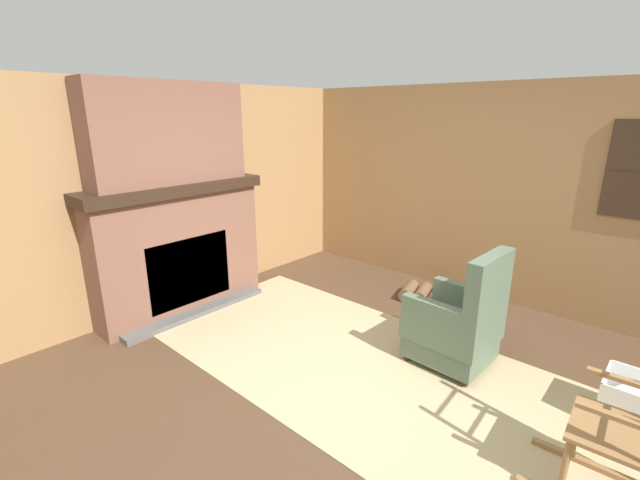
# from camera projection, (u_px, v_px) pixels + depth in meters

# --- Properties ---
(ground_plane) EXTENTS (14.00, 14.00, 0.00)m
(ground_plane) POSITION_uv_depth(u_px,v_px,m) (352.00, 397.00, 3.20)
(ground_plane) COLOR #4C3523
(wood_panel_wall_left) EXTENTS (0.06, 5.59, 2.36)m
(wood_panel_wall_left) POSITION_uv_depth(u_px,v_px,m) (163.00, 199.00, 4.47)
(wood_panel_wall_left) COLOR #9E7247
(wood_panel_wall_left) RESTS_ON ground
(wood_panel_wall_back) EXTENTS (5.59, 0.09, 2.36)m
(wood_panel_wall_back) POSITION_uv_depth(u_px,v_px,m) (499.00, 195.00, 4.64)
(wood_panel_wall_back) COLOR #9E7247
(wood_panel_wall_back) RESTS_ON ground
(fireplace_hearth) EXTENTS (0.59, 1.88, 1.37)m
(fireplace_hearth) POSITION_uv_depth(u_px,v_px,m) (180.00, 249.00, 4.47)
(fireplace_hearth) COLOR brown
(fireplace_hearth) RESTS_ON ground
(chimney_breast) EXTENTS (0.33, 1.56, 0.97)m
(chimney_breast) POSITION_uv_depth(u_px,v_px,m) (168.00, 133.00, 4.14)
(chimney_breast) COLOR brown
(chimney_breast) RESTS_ON fireplace_hearth
(area_rug) EXTENTS (4.02, 1.87, 0.01)m
(area_rug) POSITION_uv_depth(u_px,v_px,m) (361.00, 365.00, 3.60)
(area_rug) COLOR tan
(area_rug) RESTS_ON ground
(armchair) EXTENTS (0.68, 0.62, 1.03)m
(armchair) POSITION_uv_depth(u_px,v_px,m) (458.00, 325.00, 3.52)
(armchair) COLOR #516651
(armchair) RESTS_ON ground
(rocking_chair) EXTENTS (0.82, 0.47, 1.31)m
(rocking_chair) POSITION_uv_depth(u_px,v_px,m) (626.00, 436.00, 2.23)
(rocking_chair) COLOR olive
(rocking_chair) RESTS_ON ground
(firewood_stack) EXTENTS (0.54, 0.45, 0.15)m
(firewood_stack) POSITION_uv_depth(u_px,v_px,m) (422.00, 294.00, 4.84)
(firewood_stack) COLOR brown
(firewood_stack) RESTS_ON ground
(oil_lamp_vase) EXTENTS (0.13, 0.13, 0.23)m
(oil_lamp_vase) POSITION_uv_depth(u_px,v_px,m) (134.00, 179.00, 4.02)
(oil_lamp_vase) COLOR #B24C42
(oil_lamp_vase) RESTS_ON fireplace_hearth
(storage_case) EXTENTS (0.17, 0.21, 0.16)m
(storage_case) POSITION_uv_depth(u_px,v_px,m) (185.00, 173.00, 4.41)
(storage_case) COLOR brown
(storage_case) RESTS_ON fireplace_hearth
(decorative_plate_on_mantel) EXTENTS (0.07, 0.25, 0.25)m
(decorative_plate_on_mantel) POSITION_uv_depth(u_px,v_px,m) (159.00, 171.00, 4.21)
(decorative_plate_on_mantel) COLOR gold
(decorative_plate_on_mantel) RESTS_ON fireplace_hearth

